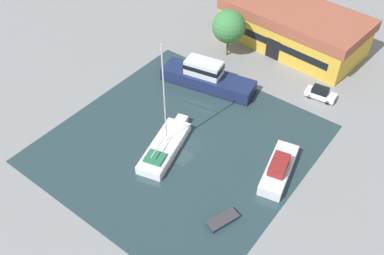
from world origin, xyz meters
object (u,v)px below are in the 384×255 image
at_px(warehouse_building, 293,27).
at_px(parked_car, 320,93).
at_px(quay_tree_near_building, 229,26).
at_px(cabin_boat, 279,169).
at_px(small_dinghy, 223,220).
at_px(sailboat_moored, 165,146).
at_px(motor_cruiser, 207,77).

height_order(warehouse_building, parked_car, warehouse_building).
bearing_deg(quay_tree_near_building, warehouse_building, 53.76).
bearing_deg(warehouse_building, cabin_boat, -60.06).
bearing_deg(small_dinghy, cabin_boat, -79.89).
distance_m(sailboat_moored, small_dinghy, 12.32).
bearing_deg(quay_tree_near_building, cabin_boat, -42.31).
distance_m(quay_tree_near_building, cabin_boat, 25.51).
relative_size(warehouse_building, parked_car, 5.36).
bearing_deg(warehouse_building, motor_cruiser, -99.65).
bearing_deg(parked_car, quay_tree_near_building, -100.35).
height_order(warehouse_building, sailboat_moored, sailboat_moored).
distance_m(warehouse_building, cabin_boat, 28.63).
xyz_separation_m(parked_car, small_dinghy, (0.80, -25.24, -0.59)).
bearing_deg(small_dinghy, parked_car, -69.35).
height_order(quay_tree_near_building, motor_cruiser, quay_tree_near_building).
distance_m(warehouse_building, parked_car, 14.19).
distance_m(parked_car, motor_cruiser, 16.11).
xyz_separation_m(warehouse_building, parked_car, (9.86, -9.93, -2.36)).
distance_m(quay_tree_near_building, sailboat_moored, 23.09).
relative_size(motor_cruiser, small_dinghy, 3.72).
bearing_deg(parked_car, small_dinghy, -4.95).
distance_m(small_dinghy, cabin_boat, 9.46).
height_order(quay_tree_near_building, parked_car, quay_tree_near_building).
height_order(sailboat_moored, cabin_boat, sailboat_moored).
bearing_deg(cabin_boat, warehouse_building, 102.31).
height_order(small_dinghy, cabin_boat, cabin_boat).
xyz_separation_m(sailboat_moored, motor_cruiser, (-3.60, 13.60, 0.75)).
bearing_deg(parked_car, warehouse_building, -141.98).
xyz_separation_m(warehouse_building, sailboat_moored, (-0.87, -30.86, -2.50)).
bearing_deg(cabin_boat, parked_car, 85.22).
bearing_deg(sailboat_moored, small_dinghy, -35.64).
distance_m(warehouse_building, quay_tree_near_building, 11.20).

